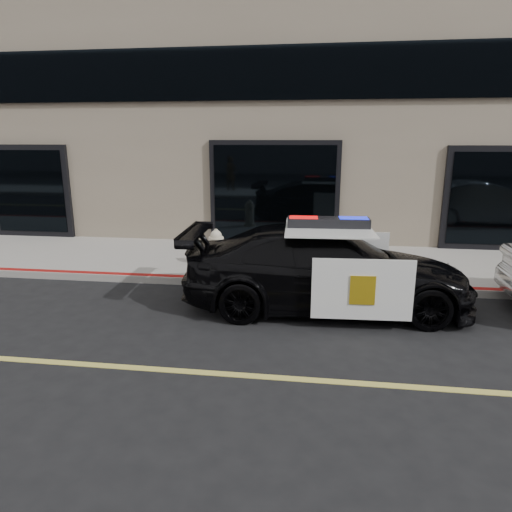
# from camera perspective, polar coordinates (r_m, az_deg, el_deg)

# --- Properties ---
(ground) EXTENTS (120.00, 120.00, 0.00)m
(ground) POSITION_cam_1_polar(r_m,az_deg,el_deg) (5.91, 5.28, -15.11)
(ground) COLOR black
(ground) RESTS_ON ground
(sidewalk_n) EXTENTS (60.00, 3.50, 0.15)m
(sidewalk_n) POSITION_cam_1_polar(r_m,az_deg,el_deg) (10.78, 6.61, -0.89)
(sidewalk_n) COLOR gray
(sidewalk_n) RESTS_ON ground
(building_n) EXTENTS (60.00, 7.00, 12.00)m
(building_n) POSITION_cam_1_polar(r_m,az_deg,el_deg) (15.94, 7.81, 25.53)
(building_n) COLOR #756856
(building_n) RESTS_ON ground
(police_car) EXTENTS (2.53, 5.14, 1.62)m
(police_car) POSITION_cam_1_polar(r_m,az_deg,el_deg) (8.02, 8.81, -1.52)
(police_car) COLOR black
(police_car) RESTS_ON ground
(fire_hydrant) EXTENTS (0.38, 0.53, 0.85)m
(fire_hydrant) POSITION_cam_1_polar(r_m,az_deg,el_deg) (10.07, -5.00, 0.84)
(fire_hydrant) COLOR beige
(fire_hydrant) RESTS_ON sidewalk_n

